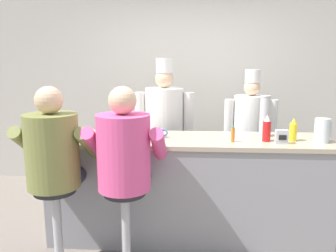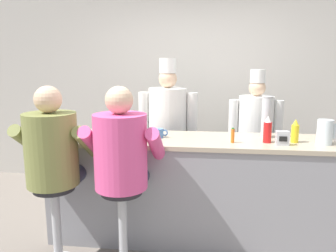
% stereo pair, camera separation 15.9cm
% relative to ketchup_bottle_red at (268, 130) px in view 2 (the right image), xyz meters
% --- Properties ---
extents(wall_back, '(10.00, 0.06, 2.70)m').
position_rel_ketchup_bottle_red_xyz_m(wall_back, '(-0.71, 1.70, 0.24)').
color(wall_back, beige).
rests_on(wall_back, ground_plane).
extents(diner_counter, '(2.65, 0.68, 1.00)m').
position_rel_ketchup_bottle_red_xyz_m(diner_counter, '(-0.71, 0.08, -0.61)').
color(diner_counter, gray).
rests_on(diner_counter, ground_plane).
extents(ketchup_bottle_red, '(0.07, 0.07, 0.24)m').
position_rel_ketchup_bottle_red_xyz_m(ketchup_bottle_red, '(0.00, 0.00, 0.00)').
color(ketchup_bottle_red, red).
rests_on(ketchup_bottle_red, diner_counter).
extents(mustard_bottle_yellow, '(0.07, 0.07, 0.21)m').
position_rel_ketchup_bottle_red_xyz_m(mustard_bottle_yellow, '(0.24, 0.03, -0.01)').
color(mustard_bottle_yellow, yellow).
rests_on(mustard_bottle_yellow, diner_counter).
extents(hot_sauce_bottle_orange, '(0.03, 0.03, 0.13)m').
position_rel_ketchup_bottle_red_xyz_m(hot_sauce_bottle_orange, '(-0.31, -0.05, -0.05)').
color(hot_sauce_bottle_orange, orange).
rests_on(hot_sauce_bottle_orange, diner_counter).
extents(water_pitcher_clear, '(0.15, 0.13, 0.22)m').
position_rel_ketchup_bottle_red_xyz_m(water_pitcher_clear, '(0.48, -0.00, -0.00)').
color(water_pitcher_clear, silver).
rests_on(water_pitcher_clear, diner_counter).
extents(breakfast_plate, '(0.26, 0.26, 0.05)m').
position_rel_ketchup_bottle_red_xyz_m(breakfast_plate, '(-1.79, -0.13, -0.10)').
color(breakfast_plate, white).
rests_on(breakfast_plate, diner_counter).
extents(cereal_bowl, '(0.16, 0.16, 0.05)m').
position_rel_ketchup_bottle_red_xyz_m(cereal_bowl, '(-1.39, 0.04, -0.09)').
color(cereal_bowl, white).
rests_on(cereal_bowl, diner_counter).
extents(coffee_mug_blue, '(0.13, 0.08, 0.09)m').
position_rel_ketchup_bottle_red_xyz_m(coffee_mug_blue, '(-0.98, 0.08, -0.07)').
color(coffee_mug_blue, '#4C7AB2').
rests_on(coffee_mug_blue, diner_counter).
extents(cup_stack_steel, '(0.10, 0.10, 0.39)m').
position_rel_ketchup_bottle_red_xyz_m(cup_stack_steel, '(0.02, 0.21, 0.09)').
color(cup_stack_steel, '#B7BABF').
rests_on(cup_stack_steel, diner_counter).
extents(napkin_dispenser_chrome, '(0.11, 0.07, 0.12)m').
position_rel_ketchup_bottle_red_xyz_m(napkin_dispenser_chrome, '(0.11, -0.08, -0.05)').
color(napkin_dispenser_chrome, silver).
rests_on(napkin_dispenser_chrome, diner_counter).
extents(diner_seated_olive, '(0.64, 0.63, 1.52)m').
position_rel_ketchup_bottle_red_xyz_m(diner_seated_olive, '(-1.78, -0.47, -0.15)').
color(diner_seated_olive, '#B2B5BA').
rests_on(diner_seated_olive, ground_plane).
extents(diner_seated_pink, '(0.64, 0.63, 1.52)m').
position_rel_ketchup_bottle_red_xyz_m(diner_seated_pink, '(-1.20, -0.47, -0.14)').
color(diner_seated_pink, '#B2B5BA').
rests_on(diner_seated_pink, ground_plane).
extents(cook_in_whites_near, '(0.68, 0.44, 1.75)m').
position_rel_ketchup_bottle_red_xyz_m(cook_in_whites_near, '(-0.99, 0.79, -0.15)').
color(cook_in_whites_near, '#232328').
rests_on(cook_in_whites_near, ground_plane).
extents(cook_in_whites_far, '(0.63, 0.41, 1.63)m').
position_rel_ketchup_bottle_red_xyz_m(cook_in_whites_far, '(0.04, 1.02, -0.22)').
color(cook_in_whites_far, '#232328').
rests_on(cook_in_whites_far, ground_plane).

